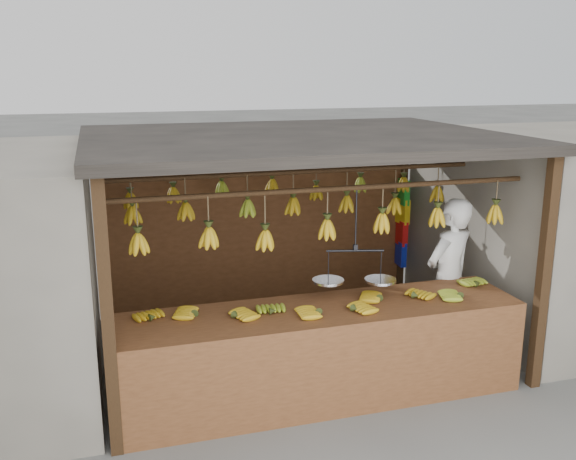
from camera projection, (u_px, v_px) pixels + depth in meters
name	position (u px, v px, depth m)	size (l,w,h in m)	color
ground	(296.00, 348.00, 7.21)	(80.00, 80.00, 0.00)	#5B5B57
stall	(287.00, 170.00, 7.03)	(4.30, 3.30, 2.40)	black
neighbor_right	(574.00, 227.00, 7.92)	(3.00, 3.00, 2.30)	slate
counter	(327.00, 332.00, 5.86)	(3.80, 0.86, 0.96)	brown
hanging_bananas	(296.00, 207.00, 6.81)	(3.60, 2.24, 0.39)	#BB8E13
balance_scale	(354.00, 276.00, 6.07)	(0.77, 0.42, 0.91)	black
vendor	(449.00, 278.00, 6.86)	(0.64, 0.42, 1.75)	white
bag_bundles	(402.00, 222.00, 8.75)	(0.08, 0.26, 1.20)	#199926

